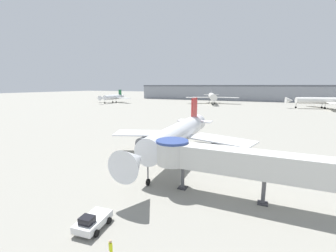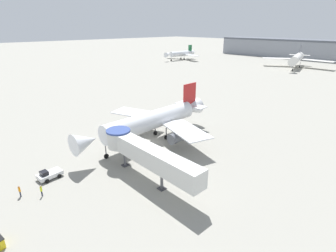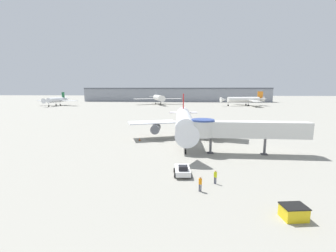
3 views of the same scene
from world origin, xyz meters
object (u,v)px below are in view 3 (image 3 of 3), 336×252
at_px(jet_bridge, 241,129).
at_px(service_container_yellow, 294,212).
at_px(background_jet_orange_tail, 245,100).
at_px(traffic_cone_port_wing, 140,139).
at_px(ground_crew_wing_walker, 215,176).
at_px(traffic_cone_near_nose, 177,170).
at_px(background_jet_green_tail, 56,100).
at_px(ground_crew_marshaller, 200,183).
at_px(main_airplane, 184,121).
at_px(background_jet_gray_tail, 158,98).
at_px(pushback_tug_white, 183,170).

xyz_separation_m(jet_bridge, service_container_yellow, (0.13, -20.62, -3.88)).
bearing_deg(background_jet_orange_tail, traffic_cone_port_wing, -38.44).
relative_size(traffic_cone_port_wing, ground_crew_wing_walker, 0.46).
bearing_deg(traffic_cone_port_wing, traffic_cone_near_nose, -63.47).
distance_m(jet_bridge, background_jet_green_tail, 153.84).
relative_size(traffic_cone_near_nose, background_jet_orange_tail, 0.02).
height_order(ground_crew_marshaller, ground_crew_wing_walker, ground_crew_marshaller).
height_order(main_airplane, traffic_cone_near_nose, main_airplane).
relative_size(ground_crew_marshaller, background_jet_gray_tail, 0.05).
xyz_separation_m(traffic_cone_port_wing, background_jet_green_tail, (-83.52, 104.84, 3.89)).
distance_m(pushback_tug_white, traffic_cone_port_wing, 22.34).
relative_size(pushback_tug_white, ground_crew_marshaller, 2.14).
height_order(pushback_tug_white, traffic_cone_port_wing, pushback_tug_white).
xyz_separation_m(jet_bridge, ground_crew_wing_walker, (-5.94, -13.60, -3.51)).
relative_size(pushback_tug_white, background_jet_gray_tail, 0.10).
height_order(main_airplane, jet_bridge, main_airplane).
height_order(ground_crew_marshaller, background_jet_gray_tail, background_jet_gray_tail).
distance_m(pushback_tug_white, traffic_cone_near_nose, 1.28).
bearing_deg(ground_crew_wing_walker, background_jet_orange_tail, 108.90).
xyz_separation_m(pushback_tug_white, background_jet_green_tail, (-93.74, 124.71, 3.60)).
xyz_separation_m(main_airplane, ground_crew_marshaller, (2.37, -26.36, -3.34)).
relative_size(jet_bridge, ground_crew_wing_walker, 11.64).
distance_m(jet_bridge, ground_crew_wing_walker, 15.25).
bearing_deg(pushback_tug_white, background_jet_gray_tail, 92.97).
bearing_deg(background_jet_green_tail, main_airplane, -48.24).
bearing_deg(ground_crew_wing_walker, service_container_yellow, -15.56).
bearing_deg(ground_crew_wing_walker, traffic_cone_port_wing, 156.13).
height_order(main_airplane, ground_crew_wing_walker, main_airplane).
xyz_separation_m(ground_crew_marshaller, background_jet_orange_tail, (38.48, 141.74, 3.50)).
bearing_deg(main_airplane, service_container_yellow, -74.12).
xyz_separation_m(jet_bridge, background_jet_green_tail, (-103.74, 113.61, -0.24)).
bearing_deg(background_jet_gray_tail, background_jet_green_tail, -179.63).
bearing_deg(jet_bridge, ground_crew_marshaller, -116.75).
distance_m(main_airplane, background_jet_orange_tail, 122.40).
distance_m(pushback_tug_white, background_jet_orange_tail, 142.91).
bearing_deg(service_container_yellow, ground_crew_marshaller, 149.36).
distance_m(service_container_yellow, ground_crew_marshaller, 9.33).
distance_m(traffic_cone_port_wing, ground_crew_marshaller, 27.56).
distance_m(service_container_yellow, ground_crew_wing_walker, 9.29).
relative_size(pushback_tug_white, traffic_cone_port_wing, 4.75).
xyz_separation_m(traffic_cone_near_nose, background_jet_orange_tail, (41.38, 135.99, 4.15)).
height_order(ground_crew_marshaller, background_jet_green_tail, background_jet_green_tail).
xyz_separation_m(pushback_tug_white, ground_crew_marshaller, (2.12, -4.77, 0.34)).
height_order(pushback_tug_white, ground_crew_wing_walker, ground_crew_wing_walker).
bearing_deg(jet_bridge, traffic_cone_port_wing, 156.22).
bearing_deg(traffic_cone_near_nose, jet_bridge, 43.22).
height_order(traffic_cone_near_nose, background_jet_gray_tail, background_jet_gray_tail).
relative_size(pushback_tug_white, background_jet_orange_tail, 0.11).
distance_m(main_airplane, background_jet_green_tail, 139.19).
xyz_separation_m(jet_bridge, traffic_cone_near_nose, (-10.78, -10.13, -4.15)).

